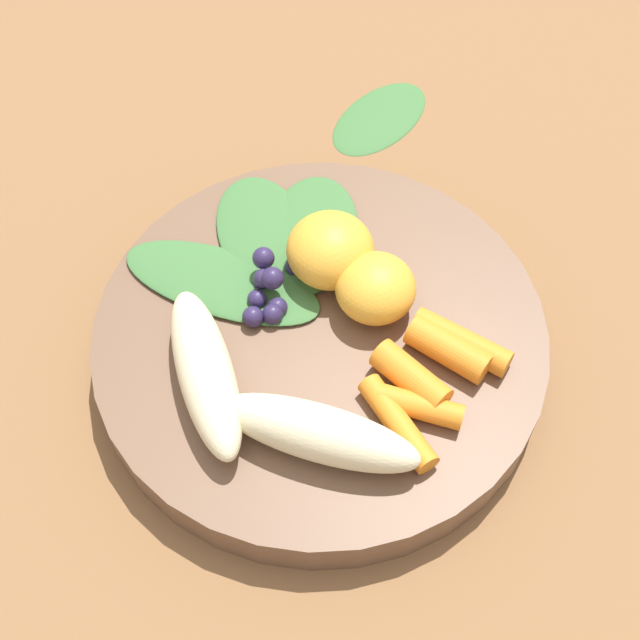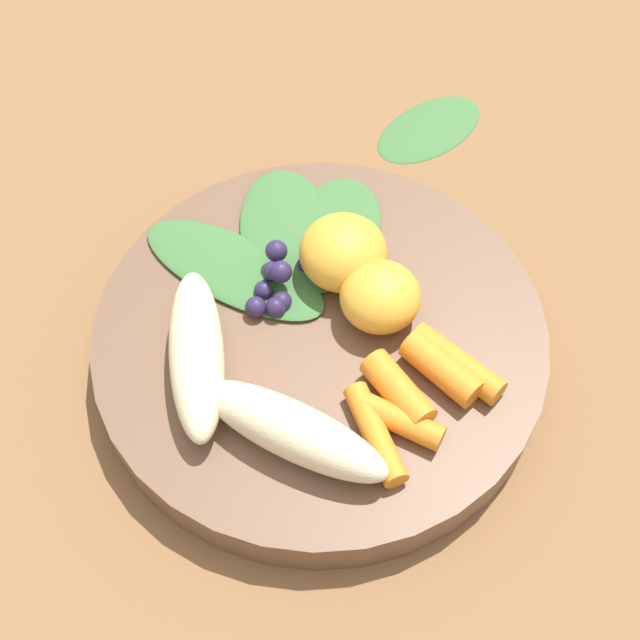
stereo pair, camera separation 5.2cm
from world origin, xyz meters
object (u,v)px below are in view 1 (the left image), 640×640
object	(u,v)px
banana_peeled_left	(318,433)
kale_leaf_stray	(380,116)
banana_peeled_right	(205,372)
bowl	(320,342)
orange_segment_near	(330,250)

from	to	relation	value
banana_peeled_left	kale_leaf_stray	world-z (taller)	banana_peeled_left
banana_peeled_right	kale_leaf_stray	xyz separation A→B (m)	(-0.15, -0.24, -0.04)
bowl	orange_segment_near	distance (m)	0.06
banana_peeled_right	orange_segment_near	bearing A→B (deg)	122.56
bowl	banana_peeled_right	distance (m)	0.08
banana_peeled_right	kale_leaf_stray	world-z (taller)	banana_peeled_right
banana_peeled_left	orange_segment_near	bearing A→B (deg)	104.11
banana_peeled_left	banana_peeled_right	size ratio (longest dim) A/B	1.00
bowl	kale_leaf_stray	bearing A→B (deg)	-110.97
orange_segment_near	kale_leaf_stray	bearing A→B (deg)	-112.03
bowl	kale_leaf_stray	size ratio (longest dim) A/B	2.90
orange_segment_near	kale_leaf_stray	size ratio (longest dim) A/B	0.57
bowl	kale_leaf_stray	distance (m)	0.22
banana_peeled_left	kale_leaf_stray	distance (m)	0.30
bowl	banana_peeled_left	bearing A→B (deg)	80.50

